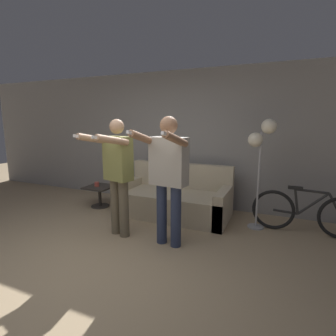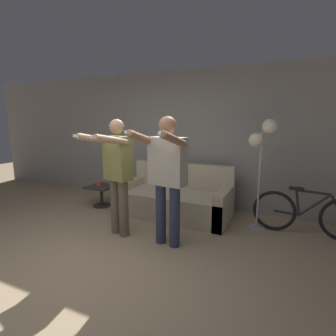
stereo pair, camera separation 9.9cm
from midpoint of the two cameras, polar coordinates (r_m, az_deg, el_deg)
ground_plane at (r=3.40m, az=-16.53°, el=-19.45°), size 16.00×16.00×0.00m
wall_back at (r=5.23m, az=2.24°, el=6.35°), size 10.00×0.05×2.60m
couch at (r=4.67m, az=2.19°, el=-6.93°), size 1.92×0.91×0.88m
person_left at (r=3.77m, az=-10.31°, el=-0.44°), size 0.58×0.75×1.68m
person_right at (r=3.38m, az=0.60°, el=-0.79°), size 0.60×0.70×1.72m
cat at (r=5.01m, az=-1.06°, el=2.22°), size 0.41×0.11×0.16m
floor_lamp at (r=4.13m, az=20.51°, el=5.46°), size 0.40×0.25×1.69m
side_table at (r=5.28m, az=-13.77°, el=-4.94°), size 0.50×0.50×0.41m
cup at (r=5.25m, az=-14.35°, el=-3.34°), size 0.09×0.09×0.09m
bicycle at (r=4.37m, az=28.66°, el=-8.79°), size 1.52×0.07×0.71m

